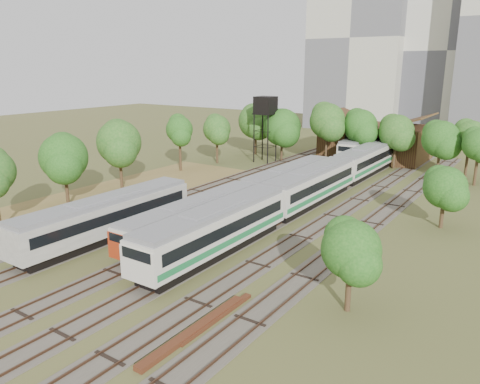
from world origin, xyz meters
The scene contains 16 objects.
ground centered at (0.00, 0.00, 0.00)m, with size 240.00×240.00×0.00m, color #475123.
dry_grass_patch centered at (-18.00, 8.00, 0.02)m, with size 14.00×60.00×0.04m, color brown.
tracks centered at (-0.67, 25.00, 0.04)m, with size 24.60×80.00×0.19m.
railcar_red_set centered at (-2.00, 21.19, 1.78)m, with size 2.73×34.58×3.37m.
railcar_green_set centered at (2.00, 27.81, 2.08)m, with size 3.18×52.08×3.94m.
railcar_rear centered at (-2.00, 55.94, 2.07)m, with size 3.16×16.08×3.91m.
old_grey_coach centered at (-8.00, 7.81, 2.07)m, with size 3.06×18.00×3.79m.
water_tower centered at (-14.52, 45.21, 8.67)m, with size 2.97×2.97×10.29m.
rail_pile_near centered at (8.00, 0.45, 0.15)m, with size 0.60×9.02×0.30m, color #572C18.
rail_pile_far centered at (8.20, 2.30, 0.11)m, with size 0.43×6.91×0.22m, color #572C18.
maintenance_shed centered at (-1.00, 57.98, 2.91)m, with size 16.45×11.55×7.58m.
tree_band_left centered at (-20.07, 15.90, 5.52)m, with size 7.41×51.28×8.62m.
tree_band_far centered at (-4.70, 49.62, 5.76)m, with size 38.36×9.70×9.44m.
tree_band_right centered at (15.34, 29.52, 4.49)m, with size 5.27×43.28×7.33m.
tower_left centered at (-18.00, 95.00, 21.00)m, with size 22.00×16.00×42.00m, color beige.
tower_centre centered at (2.00, 100.00, 18.00)m, with size 20.00×18.00×36.00m, color beige.
Camera 1 is at (23.59, -17.85, 14.82)m, focal length 35.00 mm.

